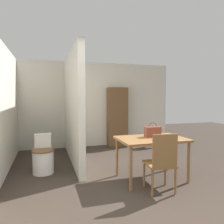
# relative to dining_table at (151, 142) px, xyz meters

# --- Properties ---
(ground_plane) EXTENTS (16.00, 16.00, 0.00)m
(ground_plane) POSITION_rel_dining_table_xyz_m (-0.50, -1.10, -0.68)
(ground_plane) COLOR #382D26
(wall_back) EXTENTS (5.06, 0.12, 2.50)m
(wall_back) POSITION_rel_dining_table_xyz_m (-0.50, 2.99, 0.57)
(wall_back) COLOR beige
(wall_back) RESTS_ON ground_plane
(wall_left) EXTENTS (0.12, 5.04, 2.50)m
(wall_left) POSITION_rel_dining_table_xyz_m (-2.59, 0.92, 0.57)
(wall_left) COLOR beige
(wall_left) RESTS_ON ground_plane
(partition_wall) EXTENTS (0.12, 2.68, 2.50)m
(partition_wall) POSITION_rel_dining_table_xyz_m (-1.20, 1.59, 0.57)
(partition_wall) COLOR beige
(partition_wall) RESTS_ON ground_plane
(dining_table) EXTENTS (1.19, 0.81, 0.76)m
(dining_table) POSITION_rel_dining_table_xyz_m (0.00, 0.00, 0.00)
(dining_table) COLOR brown
(dining_table) RESTS_ON ground_plane
(wooden_chair) EXTENTS (0.47, 0.47, 0.94)m
(wooden_chair) POSITION_rel_dining_table_xyz_m (-0.11, -0.55, -0.17)
(wooden_chair) COLOR brown
(wooden_chair) RESTS_ON ground_plane
(toilet) EXTENTS (0.42, 0.57, 0.73)m
(toilet) POSITION_rel_dining_table_xyz_m (-1.87, 0.95, -0.38)
(toilet) COLOR white
(toilet) RESTS_ON ground_plane
(handbag) EXTENTS (0.28, 0.14, 0.27)m
(handbag) POSITION_rel_dining_table_xyz_m (0.07, 0.10, 0.18)
(handbag) COLOR brown
(handbag) RESTS_ON dining_table
(wooden_cabinet) EXTENTS (0.59, 0.35, 1.76)m
(wooden_cabinet) POSITION_rel_dining_table_xyz_m (0.27, 2.75, 0.20)
(wooden_cabinet) COLOR brown
(wooden_cabinet) RESTS_ON ground_plane
(space_heater) EXTENTS (0.36, 0.21, 0.50)m
(space_heater) POSITION_rel_dining_table_xyz_m (1.15, 2.26, -0.43)
(space_heater) COLOR #9E9EA3
(space_heater) RESTS_ON ground_plane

